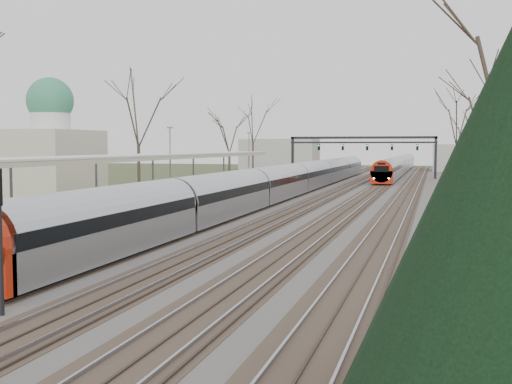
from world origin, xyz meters
TOP-DOWN VIEW (x-y plane):
  - track_bed at (0.26, 55.00)m, footprint 24.00×160.00m
  - platform at (-9.05, 37.50)m, footprint 3.50×69.00m
  - canopy at (-9.05, 32.99)m, footprint 4.10×50.00m
  - dome_building at (-21.71, 38.00)m, footprint 10.00×8.00m
  - signal_gantry at (0.29, 84.99)m, footprint 21.00×0.59m
  - tree_west_far at (-17.00, 48.00)m, footprint 5.50×5.50m
  - tree_east_far at (14.00, 42.00)m, footprint 5.00×5.00m
  - train_near at (-2.50, 52.06)m, footprint 2.62×90.21m
  - train_far at (4.50, 104.29)m, footprint 2.62×75.21m

SIDE VIEW (x-z plane):
  - track_bed at x=0.26m, z-range -0.05..0.17m
  - platform at x=-9.05m, z-range 0.00..1.00m
  - train_near at x=-2.50m, z-range -0.05..3.00m
  - train_far at x=4.50m, z-range -0.05..3.00m
  - dome_building at x=-21.71m, z-range -1.43..8.87m
  - canopy at x=-9.05m, z-range 2.37..5.48m
  - signal_gantry at x=0.29m, z-range 1.87..7.95m
  - tree_east_far at x=14.00m, z-range 2.14..12.44m
  - tree_west_far at x=-17.00m, z-range 2.35..13.68m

